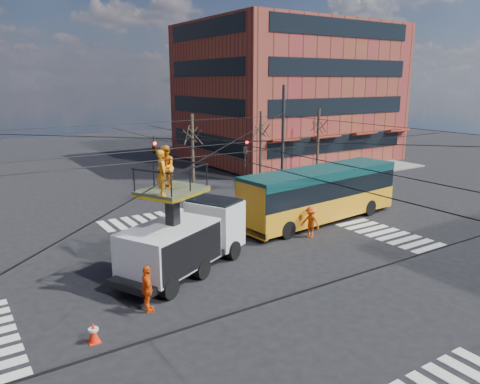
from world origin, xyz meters
The scene contains 13 objects.
ground centered at (0.00, 0.00, 0.00)m, with size 120.00×120.00×0.00m, color black.
sidewalk_ne centered at (21.00, 21.00, 0.06)m, with size 18.00×18.00×0.12m, color slate.
crosswalks centered at (0.00, 0.00, 0.01)m, with size 22.40×22.40×0.02m, color silver, non-canonical shape.
building_ne centered at (21.98, 23.98, 7.00)m, with size 20.06×16.06×14.00m.
overhead_network centered at (-0.07, 0.40, 4.29)m, with size 24.24×24.24×8.00m.
tree_a centered at (5.00, 13.50, 4.63)m, with size 2.00×2.00×6.00m.
tree_b centered at (11.00, 13.50, 4.63)m, with size 2.00×2.00×6.00m.
tree_c centered at (17.00, 13.50, 4.63)m, with size 2.00×2.00×6.00m.
utility_truck centered at (-1.62, 1.64, 1.95)m, with size 7.29×5.17×5.72m.
city_bus centered at (8.62, 4.03, 1.72)m, with size 11.28×3.63×3.20m.
traffic_cone centered at (-6.82, -2.10, 0.36)m, with size 0.36×0.36×0.71m, color #FD240A.
worker_ground centered at (-4.53, -1.09, 0.89)m, with size 1.04×0.43×1.78m, color #FB590F.
flagger centered at (6.07, 1.99, 0.86)m, with size 1.10×0.64×1.71m, color #E24B0E.
Camera 1 is at (-10.33, -16.13, 8.29)m, focal length 35.00 mm.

